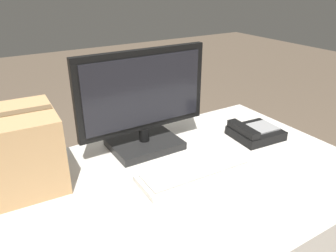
{
  "coord_description": "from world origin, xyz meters",
  "views": [
    {
      "loc": [
        -0.38,
        -0.84,
        1.4
      ],
      "look_at": [
        0.22,
        0.13,
        0.88
      ],
      "focal_mm": 35.0,
      "sensor_mm": 36.0,
      "label": 1
    }
  ],
  "objects_px": {
    "monitor": "(143,106)",
    "desk_phone": "(254,132)",
    "cardboard_box": "(11,152)",
    "keyboard": "(195,171)"
  },
  "relations": [
    {
      "from": "monitor",
      "to": "cardboard_box",
      "type": "bearing_deg",
      "value": -178.54
    },
    {
      "from": "keyboard",
      "to": "monitor",
      "type": "bearing_deg",
      "value": 103.54
    },
    {
      "from": "keyboard",
      "to": "cardboard_box",
      "type": "height_order",
      "value": "cardboard_box"
    },
    {
      "from": "monitor",
      "to": "keyboard",
      "type": "distance_m",
      "value": 0.34
    },
    {
      "from": "desk_phone",
      "to": "monitor",
      "type": "bearing_deg",
      "value": 163.67
    },
    {
      "from": "desk_phone",
      "to": "cardboard_box",
      "type": "distance_m",
      "value": 1.0
    },
    {
      "from": "keyboard",
      "to": "cardboard_box",
      "type": "xyz_separation_m",
      "value": [
        -0.57,
        0.27,
        0.12
      ]
    },
    {
      "from": "monitor",
      "to": "desk_phone",
      "type": "relative_size",
      "value": 2.55
    },
    {
      "from": "monitor",
      "to": "desk_phone",
      "type": "height_order",
      "value": "monitor"
    },
    {
      "from": "monitor",
      "to": "cardboard_box",
      "type": "xyz_separation_m",
      "value": [
        -0.51,
        -0.01,
        -0.06
      ]
    }
  ]
}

